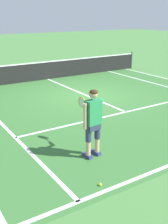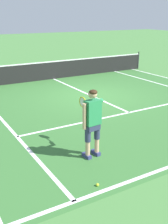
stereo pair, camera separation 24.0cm
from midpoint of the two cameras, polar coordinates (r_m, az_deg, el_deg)
name	(u,v)px [view 2 (the right image)]	position (r m, az deg, el deg)	size (l,w,h in m)	color
ground_plane	(92,96)	(12.15, 2.16, 3.25)	(80.00, 80.00, 0.00)	#477F3D
court_inner_surface	(105,102)	(11.34, 4.95, 2.02)	(10.98, 10.24, 0.00)	#387033
line_service	(129,113)	(10.24, 9.73, -0.10)	(8.23, 0.10, 0.01)	white
line_centre_service	(84,92)	(12.72, 0.46, 4.02)	(0.10, 6.40, 0.01)	white
line_singles_left	(3,121)	(9.66, -15.39, -1.72)	(0.10, 9.84, 0.01)	white
tennis_net	(53,70)	(15.37, -5.77, 8.48)	(11.96, 0.08, 1.07)	#333338
tennis_player	(92,119)	(6.70, 2.68, -1.39)	(0.61, 1.16, 1.71)	navy
tennis_ball_near_feet	(97,185)	(5.99, 3.92, -14.47)	(0.07, 0.07, 0.07)	#CCE02D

